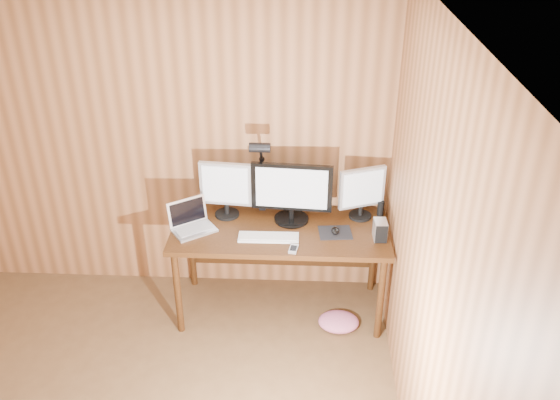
# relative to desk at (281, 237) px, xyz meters

# --- Properties ---
(room_shell) EXTENTS (4.00, 4.00, 4.00)m
(room_shell) POSITION_rel_desk_xyz_m (-0.93, -1.70, 0.62)
(room_shell) COLOR brown
(room_shell) RESTS_ON ground
(desk) EXTENTS (1.60, 0.70, 0.75)m
(desk) POSITION_rel_desk_xyz_m (0.00, 0.00, 0.00)
(desk) COLOR #3C200C
(desk) RESTS_ON floor
(monitor_center) EXTENTS (0.60, 0.26, 0.47)m
(monitor_center) POSITION_rel_desk_xyz_m (0.08, 0.05, 0.37)
(monitor_center) COLOR black
(monitor_center) RESTS_ON desk
(monitor_left) EXTENTS (0.39, 0.19, 0.44)m
(monitor_left) POSITION_rel_desk_xyz_m (-0.42, 0.10, 0.36)
(monitor_left) COLOR black
(monitor_left) RESTS_ON desk
(monitor_right) EXTENTS (0.35, 0.17, 0.41)m
(monitor_right) POSITION_rel_desk_xyz_m (0.60, 0.12, 0.34)
(monitor_right) COLOR black
(monitor_right) RESTS_ON desk
(laptop) EXTENTS (0.38, 0.36, 0.21)m
(laptop) POSITION_rel_desk_xyz_m (-0.66, -0.10, 0.18)
(laptop) COLOR silver
(laptop) RESTS_ON desk
(keyboard) EXTENTS (0.44, 0.14, 0.02)m
(keyboard) POSITION_rel_desk_xyz_m (-0.08, -0.21, 0.13)
(keyboard) COLOR silver
(keyboard) RESTS_ON desk
(mousepad) EXTENTS (0.25, 0.21, 0.00)m
(mousepad) POSITION_rel_desk_xyz_m (0.40, -0.11, 0.12)
(mousepad) COLOR black
(mousepad) RESTS_ON desk
(mouse) EXTENTS (0.08, 0.11, 0.03)m
(mouse) POSITION_rel_desk_xyz_m (0.40, -0.11, 0.14)
(mouse) COLOR black
(mouse) RESTS_ON mousepad
(hard_drive) EXTENTS (0.10, 0.14, 0.14)m
(hard_drive) POSITION_rel_desk_xyz_m (0.72, -0.17, 0.19)
(hard_drive) COLOR silver
(hard_drive) RESTS_ON desk
(phone) EXTENTS (0.07, 0.12, 0.02)m
(phone) POSITION_rel_desk_xyz_m (0.10, -0.35, 0.13)
(phone) COLOR silver
(phone) RESTS_ON desk
(speaker) EXTENTS (0.05, 0.05, 0.12)m
(speaker) POSITION_rel_desk_xyz_m (0.75, 0.16, 0.18)
(speaker) COLOR black
(speaker) RESTS_ON desk
(desk_lamp) EXTENTS (0.15, 0.22, 0.66)m
(desk_lamp) POSITION_rel_desk_xyz_m (-0.15, 0.14, 0.53)
(desk_lamp) COLOR black
(desk_lamp) RESTS_ON desk
(fabric_pile) EXTENTS (0.38, 0.34, 0.10)m
(fabric_pile) POSITION_rel_desk_xyz_m (0.46, -0.27, -0.58)
(fabric_pile) COLOR #D56790
(fabric_pile) RESTS_ON floor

